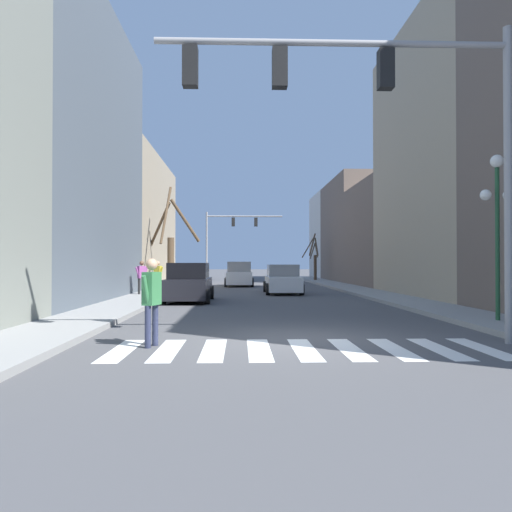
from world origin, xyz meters
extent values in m
plane|color=#4C4C4F|center=(0.00, 0.00, 0.00)|extent=(240.00, 240.00, 0.00)
cube|color=gray|center=(-5.79, 0.00, 0.07)|extent=(2.14, 90.00, 0.15)
cube|color=#515B66|center=(-9.86, 10.46, 6.44)|extent=(6.00, 13.53, 12.87)
cube|color=tan|center=(-9.86, 24.52, 4.55)|extent=(6.00, 14.58, 9.10)
cube|color=tan|center=(9.86, 13.08, 6.79)|extent=(6.00, 11.72, 13.59)
cube|color=#66564C|center=(9.86, 23.25, 3.64)|extent=(6.00, 8.63, 7.27)
cube|color=#66564C|center=(9.86, 33.28, 4.56)|extent=(6.00, 11.43, 9.12)
cube|color=beige|center=(9.86, 43.09, 4.57)|extent=(6.00, 8.20, 9.15)
cube|color=white|center=(-3.60, -1.35, 0.00)|extent=(0.45, 2.60, 0.01)
cube|color=white|center=(-2.70, -1.35, 0.00)|extent=(0.45, 2.60, 0.01)
cube|color=white|center=(-1.80, -1.35, 0.00)|extent=(0.45, 2.60, 0.01)
cube|color=white|center=(-0.90, -1.35, 0.00)|extent=(0.45, 2.60, 0.01)
cube|color=white|center=(0.00, -1.35, 0.00)|extent=(0.45, 2.60, 0.01)
cube|color=white|center=(0.90, -1.35, 0.00)|extent=(0.45, 2.60, 0.01)
cube|color=white|center=(1.80, -1.35, 0.00)|extent=(0.45, 2.60, 0.01)
cube|color=white|center=(2.70, -1.35, 0.00)|extent=(0.45, 2.60, 0.01)
cube|color=white|center=(3.60, -1.35, 0.00)|extent=(0.45, 2.60, 0.01)
cylinder|color=gray|center=(4.47, -0.77, 3.40)|extent=(0.18, 0.18, 6.80)
cylinder|color=gray|center=(0.69, -0.77, 6.40)|extent=(7.55, 0.14, 0.14)
cube|color=black|center=(1.82, -0.77, 5.85)|extent=(0.32, 0.28, 0.84)
cube|color=black|center=(-0.44, -0.77, 5.85)|extent=(0.32, 0.28, 0.84)
cube|color=black|center=(-2.33, -0.77, 5.85)|extent=(0.32, 0.28, 0.84)
cylinder|color=gray|center=(-4.47, 36.32, 3.28)|extent=(0.18, 0.18, 6.57)
cylinder|color=gray|center=(-0.86, 36.32, 6.17)|extent=(7.21, 0.14, 0.14)
cube|color=black|center=(-1.94, 36.32, 5.62)|extent=(0.32, 0.28, 0.84)
cube|color=black|center=(0.22, 36.32, 5.62)|extent=(0.32, 0.28, 0.84)
cylinder|color=#1E4C2D|center=(5.79, 2.21, 2.25)|extent=(0.12, 0.12, 4.19)
sphere|color=white|center=(5.79, 2.21, 4.52)|extent=(0.36, 0.36, 0.36)
sphere|color=white|center=(5.47, 2.21, 3.59)|extent=(0.31, 0.31, 0.31)
sphere|color=white|center=(6.11, 2.21, 3.59)|extent=(0.31, 0.31, 0.31)
cube|color=black|center=(-3.57, 11.02, 0.60)|extent=(1.80, 4.51, 0.85)
cube|color=black|center=(-3.57, 11.02, 1.37)|extent=(1.66, 2.35, 0.69)
cylinder|color=black|center=(-4.49, 12.42, 0.32)|extent=(0.22, 0.64, 0.64)
cylinder|color=black|center=(-2.65, 12.42, 0.32)|extent=(0.22, 0.64, 0.64)
cylinder|color=black|center=(-4.49, 9.62, 0.32)|extent=(0.22, 0.64, 0.64)
cylinder|color=black|center=(-2.65, 9.62, 0.32)|extent=(0.22, 0.64, 0.64)
cube|color=white|center=(-1.36, 25.45, 0.62)|extent=(1.82, 4.30, 0.89)
cube|color=gray|center=(-1.36, 25.45, 1.43)|extent=(1.68, 2.24, 0.73)
cylinder|color=black|center=(-0.43, 24.12, 0.32)|extent=(0.22, 0.64, 0.64)
cylinder|color=black|center=(-2.29, 24.12, 0.32)|extent=(0.22, 0.64, 0.64)
cylinder|color=black|center=(-0.43, 26.78, 0.32)|extent=(0.22, 0.64, 0.64)
cylinder|color=black|center=(-2.29, 26.78, 0.32)|extent=(0.22, 0.64, 0.64)
cube|color=white|center=(1.10, 16.59, 0.57)|extent=(1.77, 4.64, 0.80)
cube|color=gray|center=(1.10, 16.59, 1.30)|extent=(1.63, 2.42, 0.65)
cylinder|color=black|center=(0.20, 18.03, 0.32)|extent=(0.22, 0.64, 0.64)
cylinder|color=black|center=(2.00, 18.03, 0.32)|extent=(0.22, 0.64, 0.64)
cylinder|color=black|center=(0.20, 15.15, 0.32)|extent=(0.22, 0.64, 0.64)
cylinder|color=black|center=(2.00, 15.15, 0.32)|extent=(0.22, 0.64, 0.64)
cylinder|color=black|center=(-6.13, 14.12, 0.55)|extent=(0.12, 0.12, 0.79)
cylinder|color=black|center=(-6.35, 13.93, 0.55)|extent=(0.12, 0.12, 0.79)
cube|color=#9E4C93|center=(-6.24, 14.03, 1.25)|extent=(0.44, 0.42, 0.62)
sphere|color=brown|center=(-6.24, 14.03, 1.71)|extent=(0.22, 0.22, 0.22)
cylinder|color=#9E4C93|center=(-6.07, 14.17, 1.21)|extent=(0.26, 0.24, 0.60)
cylinder|color=#9E4C93|center=(-6.41, 13.88, 1.21)|extent=(0.26, 0.24, 0.60)
cylinder|color=#4C4C51|center=(-6.04, 17.07, 0.54)|extent=(0.12, 0.12, 0.79)
cylinder|color=#4C4C51|center=(-5.79, 16.95, 0.54)|extent=(0.12, 0.12, 0.79)
cube|color=gold|center=(-5.92, 17.01, 1.24)|extent=(0.44, 0.36, 0.62)
sphere|color=tan|center=(-5.92, 17.01, 1.70)|extent=(0.22, 0.22, 0.22)
cylinder|color=gold|center=(-6.11, 17.10, 1.20)|extent=(0.28, 0.20, 0.60)
cylinder|color=gold|center=(-5.72, 16.91, 1.20)|extent=(0.28, 0.20, 0.60)
cylinder|color=#282D47|center=(-3.14, -1.09, 0.43)|extent=(0.13, 0.13, 0.86)
cylinder|color=#282D47|center=(-3.05, -0.80, 0.43)|extent=(0.13, 0.13, 0.86)
cube|color=#337542|center=(-3.09, -0.94, 1.20)|extent=(0.36, 0.47, 0.68)
sphere|color=tan|center=(-3.09, -0.94, 1.69)|extent=(0.24, 0.24, 0.24)
cylinder|color=#337542|center=(-3.17, -1.17, 1.15)|extent=(0.18, 0.31, 0.65)
cylinder|color=#337542|center=(-3.02, -0.71, 1.15)|extent=(0.18, 0.31, 0.65)
cylinder|color=#473828|center=(5.59, 34.20, 1.29)|extent=(0.28, 0.28, 2.28)
cylinder|color=#473828|center=(5.63, 33.70, 2.84)|extent=(0.17, 1.09, 1.31)
cylinder|color=#473828|center=(5.29, 33.92, 3.38)|extent=(0.73, 0.71, 2.08)
cylinder|color=#473828|center=(5.62, 33.60, 3.17)|extent=(0.18, 1.31, 1.68)
cylinder|color=#473828|center=(5.34, 34.03, 2.81)|extent=(0.61, 0.45, 1.48)
cylinder|color=#473828|center=(4.96, 33.96, 3.22)|extent=(1.35, 0.61, 2.13)
cylinder|color=brown|center=(-5.43, 18.61, 1.69)|extent=(0.39, 0.39, 3.07)
cylinder|color=brown|center=(-5.62, 17.93, 4.52)|extent=(0.52, 1.50, 3.49)
cylinder|color=brown|center=(-6.22, 19.45, 4.04)|extent=(1.62, 1.90, 2.68)
cylinder|color=brown|center=(-4.61, 18.96, 4.27)|extent=(1.79, 0.92, 2.62)
camera|label=1|loc=(-1.28, -11.24, 1.72)|focal=35.00mm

